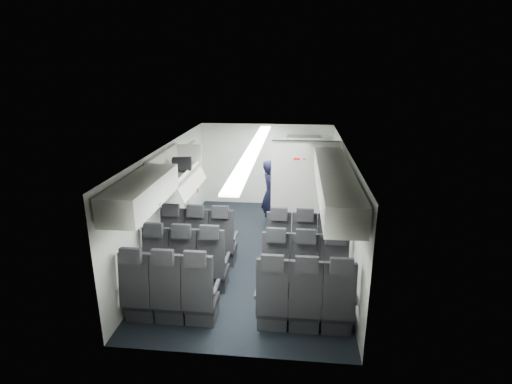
% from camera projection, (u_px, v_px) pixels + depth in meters
% --- Properties ---
extents(cabin_shell, '(3.41, 6.01, 2.16)m').
position_uv_depth(cabin_shell, '(254.00, 200.00, 7.68)').
color(cabin_shell, black).
rests_on(cabin_shell, ground).
extents(seat_row_front, '(3.33, 0.56, 1.24)m').
position_uv_depth(seat_row_front, '(251.00, 246.00, 7.40)').
color(seat_row_front, black).
rests_on(seat_row_front, cabin_shell).
extents(seat_row_mid, '(3.33, 0.56, 1.24)m').
position_uv_depth(seat_row_mid, '(244.00, 269.00, 6.55)').
color(seat_row_mid, black).
rests_on(seat_row_mid, cabin_shell).
extents(seat_row_rear, '(3.33, 0.56, 1.24)m').
position_uv_depth(seat_row_rear, '(236.00, 300.00, 5.70)').
color(seat_row_rear, black).
rests_on(seat_row_rear, cabin_shell).
extents(overhead_bin_left_rear, '(0.53, 1.80, 0.40)m').
position_uv_depth(overhead_bin_left_rear, '(141.00, 193.00, 5.70)').
color(overhead_bin_left_rear, white).
rests_on(overhead_bin_left_rear, cabin_shell).
extents(overhead_bin_left_front_open, '(0.64, 1.70, 0.72)m').
position_uv_depth(overhead_bin_left_front_open, '(175.00, 170.00, 7.40)').
color(overhead_bin_left_front_open, '#9E9E93').
rests_on(overhead_bin_left_front_open, cabin_shell).
extents(overhead_bin_right_rear, '(0.53, 1.80, 0.40)m').
position_uv_depth(overhead_bin_right_rear, '(340.00, 199.00, 5.43)').
color(overhead_bin_right_rear, white).
rests_on(overhead_bin_right_rear, cabin_shell).
extents(overhead_bin_right_front, '(0.53, 1.70, 0.40)m').
position_uv_depth(overhead_bin_right_front, '(330.00, 168.00, 7.08)').
color(overhead_bin_right_front, white).
rests_on(overhead_bin_right_front, cabin_shell).
extents(bulkhead_partition, '(1.40, 0.15, 2.13)m').
position_uv_depth(bulkhead_partition, '(304.00, 191.00, 8.36)').
color(bulkhead_partition, silver).
rests_on(bulkhead_partition, cabin_shell).
extents(galley_unit, '(0.85, 0.52, 1.90)m').
position_uv_depth(galley_unit, '(302.00, 173.00, 10.22)').
color(galley_unit, '#939399').
rests_on(galley_unit, cabin_shell).
extents(boarding_door, '(0.12, 1.27, 1.86)m').
position_uv_depth(boarding_door, '(192.00, 183.00, 9.37)').
color(boarding_door, silver).
rests_on(boarding_door, cabin_shell).
extents(flight_attendant, '(0.52, 0.65, 1.57)m').
position_uv_depth(flight_attendant, '(270.00, 194.00, 9.12)').
color(flight_attendant, black).
rests_on(flight_attendant, ground).
extents(carry_on_bag, '(0.40, 0.32, 0.21)m').
position_uv_depth(carry_on_bag, '(182.00, 164.00, 7.51)').
color(carry_on_bag, black).
rests_on(carry_on_bag, overhead_bin_left_front_open).
extents(papers, '(0.20, 0.06, 0.14)m').
position_uv_depth(papers, '(278.00, 183.00, 8.96)').
color(papers, white).
rests_on(papers, flight_attendant).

